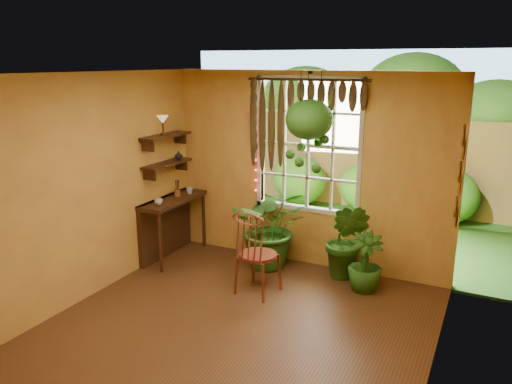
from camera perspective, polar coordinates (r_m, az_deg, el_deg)
floor at (r=5.49m, az=-3.24°, el=-16.17°), size 4.50×4.50×0.00m
ceiling at (r=4.71m, az=-3.73°, el=13.30°), size 4.50×4.50×0.00m
wall_back at (r=6.91m, az=5.84°, el=2.42°), size 4.00×0.00×4.00m
wall_left at (r=6.14m, az=-19.88°, el=0.04°), size 0.00×4.50×4.50m
wall_right at (r=4.35m, az=20.21°, el=-5.93°), size 0.00×4.50×4.50m
window at (r=6.87m, az=6.01°, el=5.32°), size 1.52×0.10×1.86m
valance_vine at (r=6.72m, az=5.09°, el=10.09°), size 1.70×0.12×1.10m
string_lights at (r=7.08m, az=-0.04°, el=6.09°), size 0.03×0.03×1.54m
wall_plates at (r=6.01m, az=22.20°, el=1.48°), size 0.04×0.32×1.10m
counter_ledge at (r=7.45m, az=-10.04°, el=-3.17°), size 0.40×1.20×0.90m
shelf_lower at (r=7.22m, az=-10.12°, el=3.21°), size 0.25×0.90×0.04m
shelf_upper at (r=7.15m, az=-10.26°, el=6.35°), size 0.25×0.90×0.04m
backyard at (r=11.26m, az=15.40°, el=6.41°), size 14.00×10.00×12.00m
windsor_chair at (r=6.23m, az=0.05°, el=-8.43°), size 0.52×0.54×1.26m
potted_plant_left at (r=6.95m, az=1.73°, el=-3.98°), size 1.32×1.24×1.17m
potted_plant_mid at (r=6.69m, az=10.36°, el=-5.51°), size 0.65×0.56×1.05m
potted_plant_right at (r=6.44m, az=12.38°, el=-7.84°), size 0.56×0.56×0.76m
hanging_basket at (r=6.37m, az=6.07°, el=7.35°), size 0.60×0.60×1.27m
cup_a at (r=6.99m, az=-11.09°, el=-1.07°), size 0.15×0.15×0.09m
cup_b at (r=7.48m, az=-7.60°, el=0.14°), size 0.12×0.12×0.09m
brush_jar at (r=7.35m, az=-9.00°, el=0.43°), size 0.08×0.08×0.31m
shelf_vase at (r=7.42m, az=-8.84°, el=4.18°), size 0.14×0.14×0.12m
tiffany_lamp at (r=7.05m, az=-10.62°, el=8.00°), size 0.16×0.16×0.27m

